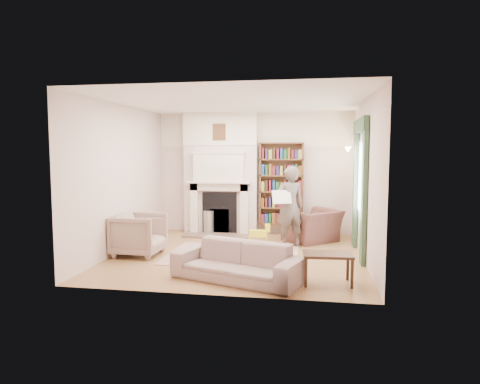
% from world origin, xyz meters
% --- Properties ---
extents(floor, '(4.50, 4.50, 0.00)m').
position_xyz_m(floor, '(0.00, 0.00, 0.00)').
color(floor, olive).
rests_on(floor, ground).
extents(ceiling, '(4.50, 4.50, 0.00)m').
position_xyz_m(ceiling, '(0.00, 0.00, 2.80)').
color(ceiling, white).
rests_on(ceiling, wall_back).
extents(wall_back, '(4.50, 0.00, 4.50)m').
position_xyz_m(wall_back, '(0.00, 2.25, 1.40)').
color(wall_back, beige).
rests_on(wall_back, floor).
extents(wall_front, '(4.50, 0.00, 4.50)m').
position_xyz_m(wall_front, '(0.00, -2.25, 1.40)').
color(wall_front, beige).
rests_on(wall_front, floor).
extents(wall_left, '(0.00, 4.50, 4.50)m').
position_xyz_m(wall_left, '(-2.25, 0.00, 1.40)').
color(wall_left, beige).
rests_on(wall_left, floor).
extents(wall_right, '(0.00, 4.50, 4.50)m').
position_xyz_m(wall_right, '(2.25, 0.00, 1.40)').
color(wall_right, beige).
rests_on(wall_right, floor).
extents(fireplace, '(1.70, 0.58, 2.80)m').
position_xyz_m(fireplace, '(-0.75, 2.05, 1.39)').
color(fireplace, beige).
rests_on(fireplace, floor).
extents(bookcase, '(1.00, 0.24, 1.85)m').
position_xyz_m(bookcase, '(0.65, 2.12, 1.18)').
color(bookcase, brown).
rests_on(bookcase, floor).
extents(window, '(0.02, 0.90, 1.30)m').
position_xyz_m(window, '(2.23, 0.40, 1.45)').
color(window, silver).
rests_on(window, wall_right).
extents(curtain_left, '(0.07, 0.32, 2.40)m').
position_xyz_m(curtain_left, '(2.20, -0.30, 1.20)').
color(curtain_left, '#29402B').
rests_on(curtain_left, floor).
extents(curtain_right, '(0.07, 0.32, 2.40)m').
position_xyz_m(curtain_right, '(2.20, 1.10, 1.20)').
color(curtain_right, '#29402B').
rests_on(curtain_right, floor).
extents(pelmet, '(0.09, 1.70, 0.24)m').
position_xyz_m(pelmet, '(2.19, 0.40, 2.38)').
color(pelmet, '#29402B').
rests_on(pelmet, wall_right).
extents(wall_sconce, '(0.20, 0.24, 0.24)m').
position_xyz_m(wall_sconce, '(2.03, 1.50, 1.90)').
color(wall_sconce, gold).
rests_on(wall_sconce, wall_right).
extents(rug, '(2.38, 1.83, 0.01)m').
position_xyz_m(rug, '(-0.10, -0.03, 0.01)').
color(rug, beige).
rests_on(rug, floor).
extents(armchair_reading, '(1.39, 1.38, 0.68)m').
position_xyz_m(armchair_reading, '(1.36, 1.45, 0.34)').
color(armchair_reading, '#442B24').
rests_on(armchair_reading, floor).
extents(armchair_left, '(0.87, 0.85, 0.77)m').
position_xyz_m(armchair_left, '(-1.79, -0.31, 0.39)').
color(armchair_left, '#B3AA94').
rests_on(armchair_left, floor).
extents(sofa, '(2.07, 1.35, 0.56)m').
position_xyz_m(sofa, '(0.26, -1.54, 0.28)').
color(sofa, '#A69D89').
rests_on(sofa, floor).
extents(man_reading, '(0.70, 0.61, 1.62)m').
position_xyz_m(man_reading, '(0.91, 0.85, 0.81)').
color(man_reading, '#534A43').
rests_on(man_reading, floor).
extents(newspaper, '(0.40, 0.27, 0.26)m').
position_xyz_m(newspaper, '(0.76, 0.65, 1.03)').
color(newspaper, white).
rests_on(newspaper, man_reading).
extents(coffee_table, '(0.73, 0.50, 0.45)m').
position_xyz_m(coffee_table, '(1.57, -1.49, 0.23)').
color(coffee_table, '#371F13').
rests_on(coffee_table, floor).
extents(paraffin_heater, '(0.25, 0.25, 0.55)m').
position_xyz_m(paraffin_heater, '(-1.00, 1.84, 0.28)').
color(paraffin_heater, '#AAACB2').
rests_on(paraffin_heater, floor).
extents(rocking_horse, '(0.57, 0.26, 0.49)m').
position_xyz_m(rocking_horse, '(0.30, 0.59, 0.25)').
color(rocking_horse, yellow).
rests_on(rocking_horse, rug).
extents(board_game, '(0.51, 0.51, 0.03)m').
position_xyz_m(board_game, '(-0.57, 0.18, 0.03)').
color(board_game, '#DADC4D').
rests_on(board_game, rug).
extents(game_box_lid, '(0.32, 0.26, 0.05)m').
position_xyz_m(game_box_lid, '(-0.61, -0.09, 0.04)').
color(game_box_lid, '#AA1813').
rests_on(game_box_lid, rug).
extents(comic_annuals, '(0.55, 0.35, 0.02)m').
position_xyz_m(comic_annuals, '(0.28, -0.49, 0.02)').
color(comic_annuals, red).
rests_on(comic_annuals, rug).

